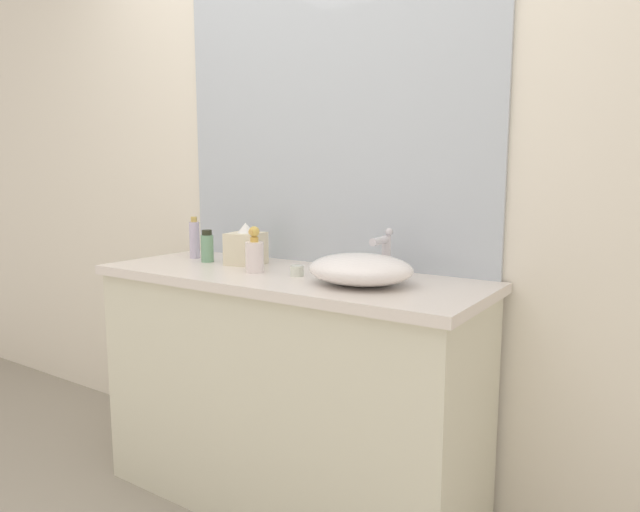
{
  "coord_description": "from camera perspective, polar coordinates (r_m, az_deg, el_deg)",
  "views": [
    {
      "loc": [
        1.28,
        -1.23,
        1.27
      ],
      "look_at": [
        0.19,
        0.39,
        0.98
      ],
      "focal_mm": 32.06,
      "sensor_mm": 36.0,
      "label": 1
    }
  ],
  "objects": [
    {
      "name": "faucet",
      "position": [
        2.03,
        6.46,
        0.68
      ],
      "size": [
        0.03,
        0.14,
        0.17
      ],
      "color": "silver",
      "rests_on": "vanity_counter"
    },
    {
      "name": "wall_mirror_panel",
      "position": [
        2.31,
        0.71,
        14.34
      ],
      "size": [
        1.41,
        0.01,
        1.22
      ],
      "primitive_type": "cube",
      "color": "#B2BCC6",
      "rests_on": "vanity_counter"
    },
    {
      "name": "candle_jar",
      "position": [
        2.04,
        -2.3,
        -1.49
      ],
      "size": [
        0.05,
        0.05,
        0.04
      ],
      "primitive_type": "cylinder",
      "color": "silver",
      "rests_on": "vanity_counter"
    },
    {
      "name": "sink_basin",
      "position": [
        1.89,
        4.06,
        -1.33
      ],
      "size": [
        0.36,
        0.31,
        0.1
      ],
      "primitive_type": "ellipsoid",
      "color": "white",
      "rests_on": "vanity_counter"
    },
    {
      "name": "vanity_counter",
      "position": [
        2.22,
        -3.36,
        -13.2
      ],
      "size": [
        1.49,
        0.56,
        0.9
      ],
      "color": "beige",
      "rests_on": "ground"
    },
    {
      "name": "perfume_bottle",
      "position": [
        2.4,
        -11.19,
        0.91
      ],
      "size": [
        0.05,
        0.05,
        0.13
      ],
      "color": "#6FA07B",
      "rests_on": "vanity_counter"
    },
    {
      "name": "tissue_box",
      "position": [
        2.31,
        -7.4,
        0.93
      ],
      "size": [
        0.15,
        0.15,
        0.17
      ],
      "color": "beige",
      "rests_on": "vanity_counter"
    },
    {
      "name": "soap_dispenser",
      "position": [
        2.12,
        -6.56,
        0.23
      ],
      "size": [
        0.07,
        0.07,
        0.17
      ],
      "color": "silver",
      "rests_on": "vanity_counter"
    },
    {
      "name": "lotion_bottle",
      "position": [
        2.52,
        -12.42,
        1.67
      ],
      "size": [
        0.04,
        0.04,
        0.18
      ],
      "color": "silver",
      "rests_on": "vanity_counter"
    },
    {
      "name": "bathroom_wall_rear",
      "position": [
        2.34,
        0.67,
        9.13
      ],
      "size": [
        6.0,
        0.06,
        2.6
      ],
      "primitive_type": "cube",
      "color": "silver",
      "rests_on": "ground"
    }
  ]
}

